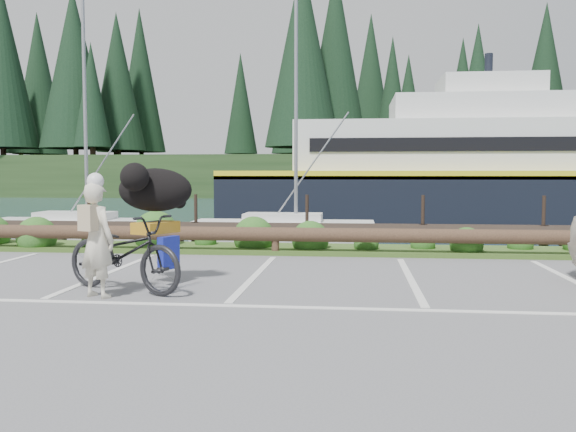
# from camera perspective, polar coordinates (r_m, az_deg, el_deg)

# --- Properties ---
(ground) EXTENTS (72.00, 72.00, 0.00)m
(ground) POSITION_cam_1_polar(r_m,az_deg,el_deg) (8.53, -5.26, -7.80)
(ground) COLOR #5C5C5E
(harbor_backdrop) EXTENTS (170.00, 160.00, 30.00)m
(harbor_backdrop) POSITION_cam_1_polar(r_m,az_deg,el_deg) (86.72, 5.47, 2.83)
(harbor_backdrop) COLOR #1A3340
(harbor_backdrop) RESTS_ON ground
(vegetation_strip) EXTENTS (34.00, 1.60, 0.10)m
(vegetation_strip) POSITION_cam_1_polar(r_m,az_deg,el_deg) (13.69, -0.80, -3.10)
(vegetation_strip) COLOR #3D5B21
(vegetation_strip) RESTS_ON ground
(log_rail) EXTENTS (32.00, 0.30, 0.60)m
(log_rail) POSITION_cam_1_polar(r_m,az_deg,el_deg) (13.00, -1.18, -3.70)
(log_rail) COLOR #443021
(log_rail) RESTS_ON ground
(bicycle) EXTENTS (2.30, 1.57, 1.15)m
(bicycle) POSITION_cam_1_polar(r_m,az_deg,el_deg) (9.32, -15.13, -3.34)
(bicycle) COLOR black
(bicycle) RESTS_ON ground
(cyclist) EXTENTS (0.69, 0.59, 1.62)m
(cyclist) POSITION_cam_1_polar(r_m,az_deg,el_deg) (8.95, -17.47, -2.18)
(cyclist) COLOR beige
(cyclist) RESTS_ON ground
(dog) EXTENTS (1.00, 1.31, 0.68)m
(dog) POSITION_cam_1_polar(r_m,az_deg,el_deg) (9.76, -12.32, 2.40)
(dog) COLOR black
(dog) RESTS_ON bicycle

